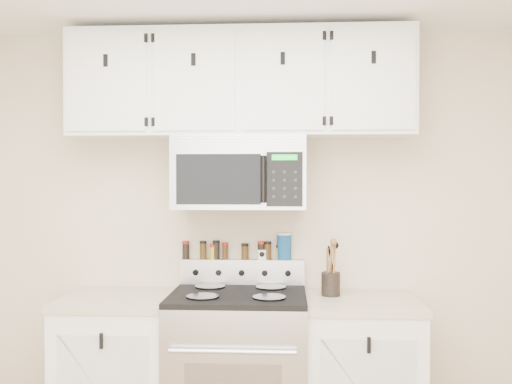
{
  "coord_description": "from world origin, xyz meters",
  "views": [
    {
      "loc": [
        0.28,
        -1.77,
        1.57
      ],
      "look_at": [
        0.1,
        1.45,
        1.52
      ],
      "focal_mm": 40.0,
      "sensor_mm": 36.0,
      "label": 1
    }
  ],
  "objects_px": {
    "microwave": "(240,173)",
    "salt_canister": "(284,246)",
    "utensil_crock": "(331,282)",
    "range": "(238,374)"
  },
  "relations": [
    {
      "from": "microwave",
      "to": "salt_canister",
      "type": "height_order",
      "value": "microwave"
    },
    {
      "from": "range",
      "to": "utensil_crock",
      "type": "bearing_deg",
      "value": 9.66
    },
    {
      "from": "microwave",
      "to": "salt_canister",
      "type": "bearing_deg",
      "value": 31.24
    },
    {
      "from": "range",
      "to": "utensil_crock",
      "type": "distance_m",
      "value": 0.74
    },
    {
      "from": "salt_canister",
      "to": "microwave",
      "type": "bearing_deg",
      "value": -148.76
    },
    {
      "from": "utensil_crock",
      "to": "salt_canister",
      "type": "distance_m",
      "value": 0.38
    },
    {
      "from": "microwave",
      "to": "utensil_crock",
      "type": "distance_m",
      "value": 0.82
    },
    {
      "from": "utensil_crock",
      "to": "salt_canister",
      "type": "relative_size",
      "value": 1.92
    },
    {
      "from": "range",
      "to": "salt_canister",
      "type": "xyz_separation_m",
      "value": [
        0.26,
        0.28,
        0.7
      ]
    },
    {
      "from": "salt_canister",
      "to": "range",
      "type": "bearing_deg",
      "value": -132.3
    }
  ]
}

